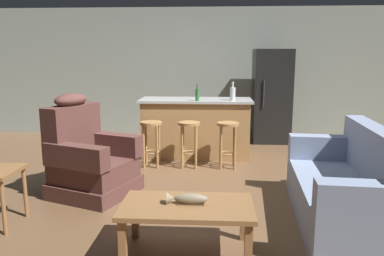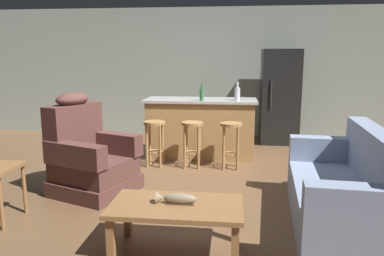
{
  "view_description": "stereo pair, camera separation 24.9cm",
  "coord_description": "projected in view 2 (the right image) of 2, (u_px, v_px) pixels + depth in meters",
  "views": [
    {
      "loc": [
        0.29,
        -4.65,
        1.62
      ],
      "look_at": [
        0.02,
        -0.1,
        0.75
      ],
      "focal_mm": 35.0,
      "sensor_mm": 36.0,
      "label": 1
    },
    {
      "loc": [
        0.54,
        -4.63,
        1.62
      ],
      "look_at": [
        0.02,
        -0.1,
        0.75
      ],
      "focal_mm": 35.0,
      "sensor_mm": 36.0,
      "label": 2
    }
  ],
  "objects": [
    {
      "name": "ground_plane",
      "position": [
        191.0,
        183.0,
        4.89
      ],
      "size": [
        12.0,
        12.0,
        0.0
      ],
      "color": "brown"
    },
    {
      "name": "back_wall",
      "position": [
        209.0,
        73.0,
        7.69
      ],
      "size": [
        12.0,
        0.05,
        2.6
      ],
      "color": "#939E93",
      "rests_on": "ground_plane"
    },
    {
      "name": "coffee_table",
      "position": [
        176.0,
        211.0,
        3.11
      ],
      "size": [
        1.1,
        0.6,
        0.42
      ],
      "color": "olive",
      "rests_on": "ground_plane"
    },
    {
      "name": "fish_figurine",
      "position": [
        176.0,
        199.0,
        3.1
      ],
      "size": [
        0.34,
        0.1,
        0.1
      ],
      "color": "#4C3823",
      "rests_on": "coffee_table"
    },
    {
      "name": "couch",
      "position": [
        346.0,
        193.0,
        3.58
      ],
      "size": [
        0.99,
        1.96,
        0.94
      ],
      "rotation": [
        0.0,
        0.0,
        3.06
      ],
      "color": "#8493B2",
      "rests_on": "ground_plane"
    },
    {
      "name": "recliner_near_lamp",
      "position": [
        89.0,
        158.0,
        4.51
      ],
      "size": [
        1.09,
        1.09,
        1.2
      ],
      "rotation": [
        0.0,
        0.0,
        -0.37
      ],
      "color": "brown",
      "rests_on": "ground_plane"
    },
    {
      "name": "kitchen_island",
      "position": [
        201.0,
        128.0,
        6.11
      ],
      "size": [
        1.8,
        0.7,
        0.95
      ],
      "color": "#AD7F4C",
      "rests_on": "ground_plane"
    },
    {
      "name": "bar_stool_left",
      "position": [
        155.0,
        135.0,
        5.57
      ],
      "size": [
        0.32,
        0.32,
        0.68
      ],
      "color": "#A87A47",
      "rests_on": "ground_plane"
    },
    {
      "name": "bar_stool_middle",
      "position": [
        192.0,
        136.0,
        5.51
      ],
      "size": [
        0.32,
        0.32,
        0.68
      ],
      "color": "#A87A47",
      "rests_on": "ground_plane"
    },
    {
      "name": "bar_stool_right",
      "position": [
        231.0,
        137.0,
        5.44
      ],
      "size": [
        0.32,
        0.32,
        0.68
      ],
      "color": "#A87A47",
      "rests_on": "ground_plane"
    },
    {
      "name": "refrigerator",
      "position": [
        280.0,
        97.0,
        7.05
      ],
      "size": [
        0.7,
        0.69,
        1.76
      ],
      "color": "black",
      "rests_on": "ground_plane"
    },
    {
      "name": "bottle_tall_green",
      "position": [
        202.0,
        94.0,
        5.77
      ],
      "size": [
        0.06,
        0.06,
        0.26
      ],
      "color": "#2D6B38",
      "rests_on": "kitchen_island"
    },
    {
      "name": "bottle_short_amber",
      "position": [
        237.0,
        94.0,
        5.8
      ],
      "size": [
        0.09,
        0.09,
        0.29
      ],
      "color": "silver",
      "rests_on": "kitchen_island"
    }
  ]
}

